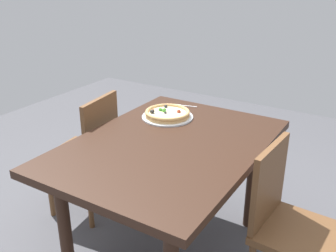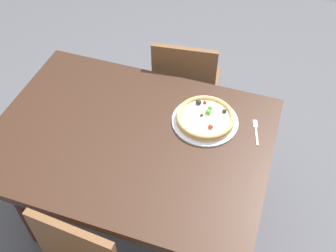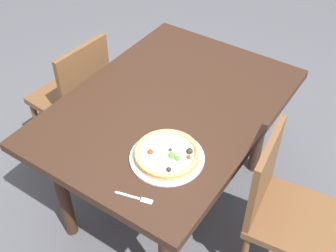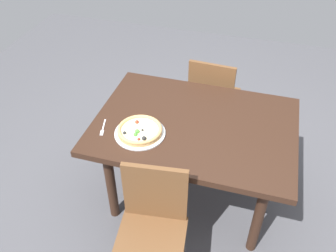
{
  "view_description": "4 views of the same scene",
  "coord_description": "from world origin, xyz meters",
  "px_view_note": "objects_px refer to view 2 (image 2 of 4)",
  "views": [
    {
      "loc": [
        -1.67,
        -1.03,
        1.68
      ],
      "look_at": [
        0.16,
        0.1,
        0.78
      ],
      "focal_mm": 41.1,
      "sensor_mm": 36.0,
      "label": 1
    },
    {
      "loc": [
        0.57,
        -1.12,
        2.23
      ],
      "look_at": [
        0.16,
        0.1,
        0.78
      ],
      "focal_mm": 42.13,
      "sensor_mm": 36.0,
      "label": 2
    },
    {
      "loc": [
        1.41,
        0.94,
        2.16
      ],
      "look_at": [
        0.16,
        0.1,
        0.78
      ],
      "focal_mm": 45.79,
      "sensor_mm": 36.0,
      "label": 3
    },
    {
      "loc": [
        -0.35,
        1.86,
        2.31
      ],
      "look_at": [
        0.16,
        0.1,
        0.78
      ],
      "focal_mm": 38.29,
      "sensor_mm": 36.0,
      "label": 4
    }
  ],
  "objects_px": {
    "dining_table": "(131,148)",
    "pizza": "(205,117)",
    "chair_far": "(186,87)",
    "plate": "(205,121)",
    "fork": "(256,130)"
  },
  "relations": [
    {
      "from": "plate",
      "to": "fork",
      "type": "bearing_deg",
      "value": 5.29
    },
    {
      "from": "chair_far",
      "to": "plate",
      "type": "bearing_deg",
      "value": -71.36
    },
    {
      "from": "chair_far",
      "to": "plate",
      "type": "distance_m",
      "value": 0.62
    },
    {
      "from": "fork",
      "to": "plate",
      "type": "bearing_deg",
      "value": 80.54
    },
    {
      "from": "chair_far",
      "to": "plate",
      "type": "height_order",
      "value": "chair_far"
    },
    {
      "from": "fork",
      "to": "chair_far",
      "type": "bearing_deg",
      "value": 31.41
    },
    {
      "from": "dining_table",
      "to": "chair_far",
      "type": "xyz_separation_m",
      "value": [
        0.08,
        0.71,
        -0.17
      ]
    },
    {
      "from": "plate",
      "to": "fork",
      "type": "height_order",
      "value": "plate"
    },
    {
      "from": "chair_far",
      "to": "dining_table",
      "type": "bearing_deg",
      "value": -103.78
    },
    {
      "from": "dining_table",
      "to": "chair_far",
      "type": "relative_size",
      "value": 1.52
    },
    {
      "from": "dining_table",
      "to": "chair_far",
      "type": "height_order",
      "value": "chair_far"
    },
    {
      "from": "dining_table",
      "to": "pizza",
      "type": "relative_size",
      "value": 4.64
    },
    {
      "from": "plate",
      "to": "chair_far",
      "type": "bearing_deg",
      "value": 115.75
    },
    {
      "from": "pizza",
      "to": "fork",
      "type": "relative_size",
      "value": 1.79
    },
    {
      "from": "dining_table",
      "to": "plate",
      "type": "height_order",
      "value": "plate"
    }
  ]
}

